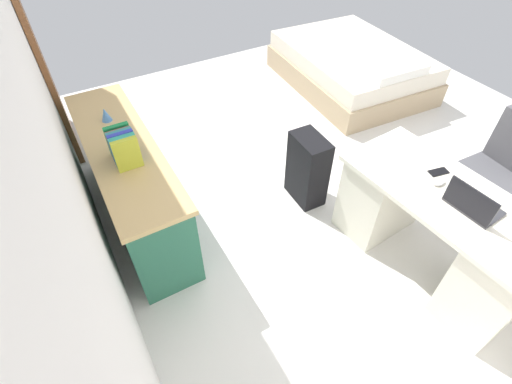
# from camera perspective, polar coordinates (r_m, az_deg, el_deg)

# --- Properties ---
(ground_plane) EXTENTS (5.56, 5.56, 0.00)m
(ground_plane) POSITION_cam_1_polar(r_m,az_deg,el_deg) (3.86, 10.98, 3.72)
(ground_plane) COLOR silver
(wall_back) EXTENTS (4.56, 0.10, 2.58)m
(wall_back) POSITION_cam_1_polar(r_m,az_deg,el_deg) (2.44, -29.46, 9.41)
(wall_back) COLOR white
(wall_back) RESTS_ON ground_plane
(door_wooden) EXTENTS (0.88, 0.05, 2.04)m
(door_wooden) POSITION_cam_1_polar(r_m,az_deg,el_deg) (4.12, -30.23, 18.23)
(door_wooden) COLOR brown
(door_wooden) RESTS_ON ground_plane
(desk) EXTENTS (1.48, 0.76, 0.73)m
(desk) POSITION_cam_1_polar(r_m,az_deg,el_deg) (3.01, 25.33, -5.21)
(desk) COLOR silver
(desk) RESTS_ON ground_plane
(office_chair) EXTENTS (0.52, 0.52, 0.94)m
(office_chair) POSITION_cam_1_polar(r_m,az_deg,el_deg) (3.58, 31.91, 1.65)
(office_chair) COLOR black
(office_chair) RESTS_ON ground_plane
(credenza) EXTENTS (1.80, 0.48, 0.78)m
(credenza) POSITION_cam_1_polar(r_m,az_deg,el_deg) (3.22, -18.22, 1.38)
(credenza) COLOR #28664C
(credenza) RESTS_ON ground_plane
(bed) EXTENTS (1.99, 1.52, 0.58)m
(bed) POSITION_cam_1_polar(r_m,az_deg,el_deg) (5.20, 14.15, 17.82)
(bed) COLOR tan
(bed) RESTS_ON ground_plane
(suitcase_black) EXTENTS (0.37, 0.23, 0.65)m
(suitcase_black) POSITION_cam_1_polar(r_m,az_deg,el_deg) (3.30, 7.76, 3.41)
(suitcase_black) COLOR black
(suitcase_black) RESTS_ON ground_plane
(laptop) EXTENTS (0.32, 0.24, 0.21)m
(laptop) POSITION_cam_1_polar(r_m,az_deg,el_deg) (2.69, 29.82, -1.61)
(laptop) COLOR #333338
(laptop) RESTS_ON desk
(computer_mouse) EXTENTS (0.07, 0.10, 0.03)m
(computer_mouse) POSITION_cam_1_polar(r_m,az_deg,el_deg) (2.82, 25.91, 1.37)
(computer_mouse) COLOR white
(computer_mouse) RESTS_ON desk
(cell_phone_by_mouse) EXTENTS (0.09, 0.15, 0.01)m
(cell_phone_by_mouse) POSITION_cam_1_polar(r_m,az_deg,el_deg) (2.91, 25.82, 2.75)
(cell_phone_by_mouse) COLOR black
(cell_phone_by_mouse) RESTS_ON desk
(book_row) EXTENTS (0.24, 0.17, 0.24)m
(book_row) POSITION_cam_1_polar(r_m,az_deg,el_deg) (2.74, -19.33, 6.40)
(book_row) COLOR gold
(book_row) RESTS_ON credenza
(figurine_small) EXTENTS (0.08, 0.08, 0.11)m
(figurine_small) POSITION_cam_1_polar(r_m,az_deg,el_deg) (3.25, -21.76, 10.79)
(figurine_small) COLOR #4C7FBF
(figurine_small) RESTS_ON credenza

